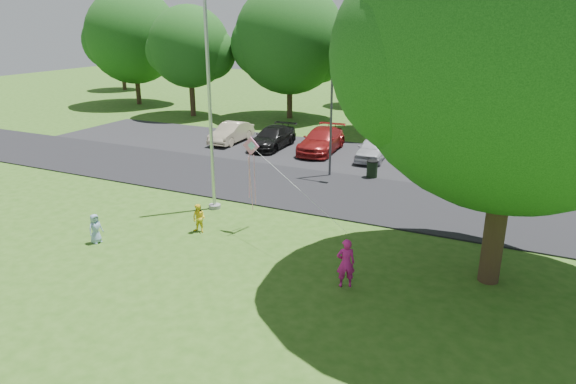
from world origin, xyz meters
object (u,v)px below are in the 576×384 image
at_px(flagpole, 210,110).
at_px(child_yellow, 199,218).
at_px(street_lamp, 336,108).
at_px(trash_can, 372,169).
at_px(kite, 252,158).
at_px(big_tree, 517,45).
at_px(woman, 346,263).
at_px(child_blue, 95,229).

xyz_separation_m(flagpole, child_yellow, (0.92, -2.42, -3.61)).
distance_m(street_lamp, child_yellow, 9.58).
relative_size(flagpole, trash_can, 10.99).
relative_size(street_lamp, child_yellow, 5.29).
xyz_separation_m(child_yellow, kite, (1.71, 1.12, 2.27)).
height_order(big_tree, kite, big_tree).
relative_size(street_lamp, kite, 1.16).
xyz_separation_m(trash_can, woman, (2.49, -11.00, 0.31)).
bearing_deg(child_yellow, woman, -15.69).
xyz_separation_m(trash_can, child_yellow, (-3.83, -9.46, 0.09)).
xyz_separation_m(trash_can, kite, (-2.12, -8.35, 2.36)).
height_order(trash_can, child_yellow, child_yellow).
xyz_separation_m(big_tree, woman, (-3.75, -2.15, -6.19)).
distance_m(trash_can, big_tree, 12.63).
xyz_separation_m(woman, kite, (-4.61, 2.66, 2.05)).
bearing_deg(child_yellow, big_tree, 1.43).
relative_size(child_blue, kite, 0.21).
bearing_deg(trash_can, flagpole, -123.96).
relative_size(woman, child_blue, 1.42).
relative_size(trash_can, big_tree, 0.08).
distance_m(child_yellow, child_blue, 3.65).
distance_m(flagpole, kite, 3.23).
distance_m(child_blue, kite, 6.13).
xyz_separation_m(flagpole, big_tree, (10.99, -1.81, 2.79)).
relative_size(trash_can, child_blue, 0.84).
bearing_deg(woman, child_blue, -23.12).
xyz_separation_m(child_yellow, child_blue, (-2.77, -2.38, -0.01)).
xyz_separation_m(flagpole, trash_can, (4.74, 7.04, -3.71)).
bearing_deg(child_blue, trash_can, -18.31).
height_order(trash_can, kite, kite).
bearing_deg(child_yellow, child_blue, -141.37).
distance_m(flagpole, woman, 8.92).
bearing_deg(kite, child_blue, -139.90).
distance_m(trash_can, child_blue, 13.56).
bearing_deg(trash_can, child_yellow, -112.03).
xyz_separation_m(flagpole, kite, (2.63, -1.30, -1.35)).
bearing_deg(street_lamp, kite, -88.79).
height_order(street_lamp, big_tree, big_tree).
relative_size(flagpole, child_yellow, 9.04).
relative_size(child_yellow, child_blue, 1.02).
distance_m(street_lamp, child_blue, 12.60).
height_order(child_yellow, kite, kite).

